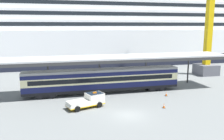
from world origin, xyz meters
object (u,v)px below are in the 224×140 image
train_carriage (103,80)px  traffic_cone_near (164,106)px  service_truck (89,100)px  traffic_cone_mid (166,94)px  cruise_ship (115,30)px

train_carriage → traffic_cone_near: size_ratio=38.86×
service_truck → traffic_cone_near: service_truck is taller
train_carriage → service_truck: train_carriage is taller
traffic_cone_near → train_carriage: bearing=124.5°
service_truck → traffic_cone_mid: service_truck is taller
train_carriage → service_truck: size_ratio=4.66×
service_truck → traffic_cone_mid: size_ratio=7.54×
cruise_ship → traffic_cone_mid: (-2.05, -40.10, -9.49)m
traffic_cone_mid → train_carriage: bearing=156.1°
service_truck → traffic_cone_near: (9.99, -2.97, -0.66)m
train_carriage → service_truck: bearing=-118.0°
train_carriage → cruise_ship: bearing=72.1°
service_truck → cruise_ship: bearing=70.5°
cruise_ship → train_carriage: (-11.55, -35.88, -7.53)m
service_truck → traffic_cone_mid: 13.18m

